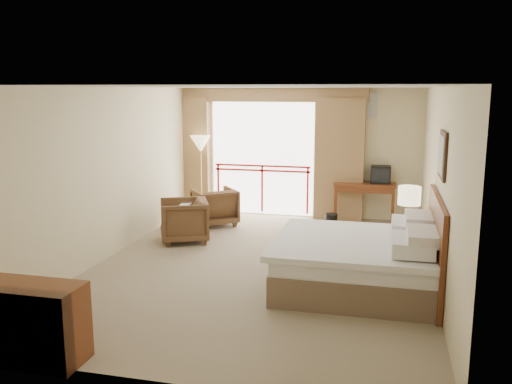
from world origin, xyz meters
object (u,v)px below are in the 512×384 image
(nightstand, at_px, (407,244))
(table_lamp, at_px, (409,196))
(bed, at_px, (360,261))
(floor_lamp, at_px, (200,147))
(tv, at_px, (381,175))
(side_table, at_px, (181,215))
(dresser, at_px, (25,322))
(armchair_far, at_px, (215,225))
(desk, at_px, (365,191))
(wastebasket, at_px, (331,221))
(armchair_near, at_px, (184,241))

(nightstand, distance_m, table_lamp, 0.76)
(bed, height_order, floor_lamp, floor_lamp)
(bed, distance_m, tv, 3.95)
(side_table, distance_m, floor_lamp, 2.15)
(dresser, bearing_deg, floor_lamp, 91.79)
(side_table, relative_size, floor_lamp, 0.35)
(bed, distance_m, floor_lamp, 5.25)
(armchair_far, distance_m, floor_lamp, 1.77)
(nightstand, height_order, table_lamp, table_lamp)
(nightstand, xyz_separation_m, desk, (-0.77, 2.59, 0.35))
(tv, distance_m, dresser, 7.51)
(wastebasket, bearing_deg, armchair_near, -149.00)
(nightstand, relative_size, table_lamp, 0.89)
(bed, relative_size, wastebasket, 7.03)
(floor_lamp, height_order, dresser, floor_lamp)
(table_lamp, xyz_separation_m, armchair_near, (-3.82, 0.20, -1.03))
(bed, xyz_separation_m, wastebasket, (-0.70, 3.09, -0.23))
(wastebasket, distance_m, armchair_far, 2.32)
(table_lamp, xyz_separation_m, tv, (-0.47, 2.48, -0.05))
(table_lamp, distance_m, dresser, 5.71)
(armchair_near, height_order, dresser, dresser)
(desk, xyz_separation_m, floor_lamp, (-3.45, -0.26, 0.84))
(armchair_far, distance_m, armchair_near, 1.28)
(table_lamp, xyz_separation_m, side_table, (-3.97, 0.43, -0.62))
(tv, distance_m, armchair_near, 4.17)
(table_lamp, bearing_deg, desk, 106.90)
(table_lamp, distance_m, wastebasket, 2.33)
(bed, bearing_deg, dresser, -137.85)
(wastebasket, xyz_separation_m, dresser, (-2.42, -5.91, 0.25))
(nightstand, relative_size, desk, 0.45)
(wastebasket, bearing_deg, armchair_far, -175.02)
(floor_lamp, bearing_deg, nightstand, -28.96)
(nightstand, distance_m, armchair_far, 3.98)
(wastebasket, height_order, side_table, side_table)
(desk, bearing_deg, tv, -7.76)
(side_table, bearing_deg, floor_lamp, 97.74)
(table_lamp, relative_size, floor_lamp, 0.36)
(table_lamp, xyz_separation_m, dresser, (-3.78, -4.23, -0.63))
(wastebasket, height_order, dresser, dresser)
(dresser, bearing_deg, armchair_far, 86.75)
(table_lamp, height_order, side_table, table_lamp)
(wastebasket, xyz_separation_m, armchair_far, (-2.31, -0.20, -0.15))
(tv, height_order, armchair_far, tv)
(nightstand, distance_m, wastebasket, 2.20)
(table_lamp, distance_m, tv, 2.53)
(nightstand, distance_m, desk, 2.73)
(armchair_near, bearing_deg, dresser, -23.52)
(nightstand, height_order, wastebasket, nightstand)
(armchair_far, distance_m, side_table, 1.16)
(nightstand, bearing_deg, tv, 96.13)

